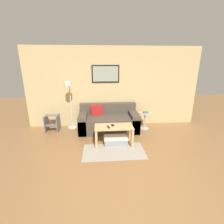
{
  "coord_description": "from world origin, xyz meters",
  "views": [
    {
      "loc": [
        -0.47,
        -2.11,
        2.06
      ],
      "look_at": [
        -0.16,
        1.81,
        0.85
      ],
      "focal_mm": 26.0,
      "sensor_mm": 36.0,
      "label": 1
    }
  ],
  "objects": [
    {
      "name": "side_table",
      "position": [
        0.96,
        2.67,
        0.32
      ],
      "size": [
        0.32,
        0.32,
        0.53
      ],
      "color": "silver",
      "rests_on": "ground_plane"
    },
    {
      "name": "cell_phone",
      "position": [
        -0.15,
        1.78,
        0.5
      ],
      "size": [
        0.09,
        0.15,
        0.01
      ],
      "primitive_type": "cube",
      "rotation": [
        0.0,
        0.0,
        0.17
      ],
      "color": "black",
      "rests_on": "coffee_table"
    },
    {
      "name": "floor_lamp",
      "position": [
        -1.37,
        2.77,
        1.04
      ],
      "size": [
        0.28,
        0.49,
        1.52
      ],
      "color": "white",
      "rests_on": "ground_plane"
    },
    {
      "name": "wall_back",
      "position": [
        -0.0,
        3.15,
        1.28
      ],
      "size": [
        5.6,
        0.09,
        2.55
      ],
      "color": "tan",
      "rests_on": "ground_plane"
    },
    {
      "name": "book_stack",
      "position": [
        0.98,
        2.66,
        0.55
      ],
      "size": [
        0.18,
        0.17,
        0.04
      ],
      "color": "#8C4C93",
      "rests_on": "side_table"
    },
    {
      "name": "coffee_table",
      "position": [
        -0.12,
        1.71,
        0.39
      ],
      "size": [
        0.98,
        0.49,
        0.5
      ],
      "color": "tan",
      "rests_on": "ground_plane"
    },
    {
      "name": "storage_bin",
      "position": [
        -0.07,
        1.74,
        0.09
      ],
      "size": [
        0.62,
        0.4,
        0.18
      ],
      "color": "gray",
      "rests_on": "ground_plane"
    },
    {
      "name": "remote_control",
      "position": [
        -0.26,
        1.66,
        0.51
      ],
      "size": [
        0.08,
        0.16,
        0.02
      ],
      "primitive_type": "cube",
      "rotation": [
        0.0,
        0.0,
        0.25
      ],
      "color": "black",
      "rests_on": "coffee_table"
    },
    {
      "name": "couch",
      "position": [
        -0.2,
        2.68,
        0.29
      ],
      "size": [
        1.81,
        0.89,
        0.79
      ],
      "color": "#4C4238",
      "rests_on": "ground_plane"
    },
    {
      "name": "ground_plane",
      "position": [
        0.0,
        0.0,
        0.0
      ],
      "size": [
        16.0,
        16.0,
        0.0
      ],
      "primitive_type": "plane",
      "color": "olive"
    },
    {
      "name": "area_rug",
      "position": [
        -0.15,
        1.34,
        0.0
      ],
      "size": [
        1.48,
        0.79,
        0.01
      ],
      "primitive_type": "cube",
      "color": "#A39989",
      "rests_on": "ground_plane"
    },
    {
      "name": "step_stool",
      "position": [
        -1.95,
        2.72,
        0.27
      ],
      "size": [
        0.39,
        0.4,
        0.5
      ],
      "color": "slate",
      "rests_on": "ground_plane"
    }
  ]
}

